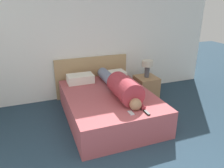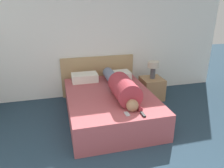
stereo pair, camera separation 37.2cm
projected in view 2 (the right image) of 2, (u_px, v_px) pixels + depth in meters
The scene contains 10 objects.
wall_back at pixel (88, 38), 4.68m from camera, with size 6.27×0.06×2.60m.
bed at pixel (110, 106), 4.04m from camera, with size 1.52×2.02×0.48m.
headboard at pixel (98, 76), 4.98m from camera, with size 1.64×0.04×0.90m.
nightstand at pixel (152, 88), 4.84m from camera, with size 0.46×0.48×0.47m.
table_lamp at pixel (153, 67), 4.66m from camera, with size 0.24×0.24×0.38m.
person_lying at pixel (121, 87), 3.83m from camera, with size 0.39×1.72×0.39m.
pillow_near_headboard at pixel (85, 78), 4.53m from camera, with size 0.53×0.33×0.16m.
pillow_second at pixel (118, 75), 4.70m from camera, with size 0.50×0.33×0.15m.
tv_remote at pixel (143, 114), 3.23m from camera, with size 0.04×0.15×0.02m.
cell_phone at pixel (127, 114), 3.26m from camera, with size 0.06×0.13×0.01m.
Camera 2 is at (-0.68, -1.11, 2.09)m, focal length 35.00 mm.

